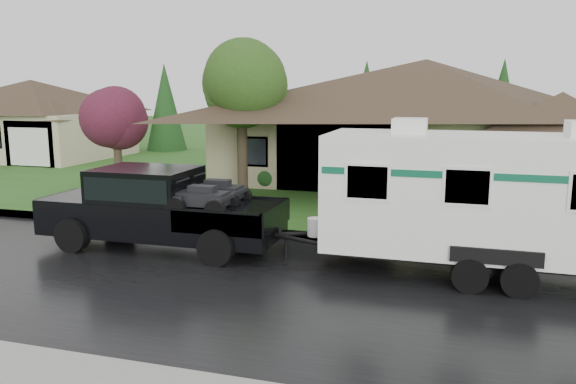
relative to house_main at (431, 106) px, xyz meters
name	(u,v)px	position (x,y,z in m)	size (l,w,h in m)	color
ground	(310,262)	(-2.29, -13.84, -3.59)	(140.00, 140.00, 0.00)	#2B541A
road	(288,288)	(-2.29, -15.84, -3.59)	(140.00, 8.00, 0.01)	black
curb	(329,237)	(-2.29, -11.59, -3.52)	(140.00, 0.50, 0.15)	gray
lawn	(383,175)	(-2.29, 1.16, -3.52)	(140.00, 26.00, 0.15)	#2B541A
house_main	(431,106)	(0.00, 0.00, 0.00)	(19.44, 10.80, 6.90)	#9A8D68
house_far	(34,112)	(-24.07, 2.02, -0.62)	(10.80, 8.64, 5.80)	tan
tree_left_green	(241,86)	(-7.10, -6.10, 0.89)	(3.77, 3.77, 6.25)	#382B1E
tree_red	(116,121)	(-12.40, -6.86, -0.52)	(2.55, 2.55, 4.22)	#382B1E
shrub_row	(415,183)	(-0.29, -4.54, -2.94)	(13.60, 1.00, 1.00)	#143814
pickup_truck	(157,205)	(-6.74, -13.67, -2.40)	(6.69, 2.54, 2.23)	black
travel_trailer	(495,195)	(2.08, -13.67, -1.63)	(8.25, 2.90, 3.70)	white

